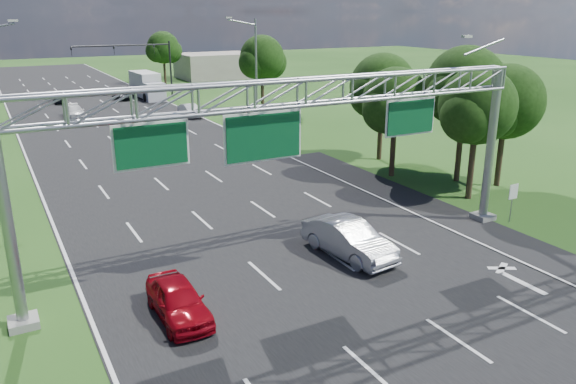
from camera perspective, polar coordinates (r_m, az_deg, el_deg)
ground at (r=40.77m, az=-11.71°, el=2.41°), size 220.00×220.00×0.00m
road at (r=40.77m, az=-11.71°, el=2.41°), size 18.00×180.00×0.02m
road_flare at (r=32.25m, az=14.98°, el=-1.96°), size 3.00×30.00×0.02m
sign_gantry at (r=23.13m, az=1.55°, el=8.63°), size 23.50×1.00×9.56m
regulatory_sign at (r=31.41m, az=21.89°, el=-0.29°), size 0.60×0.08×2.10m
traffic_signal at (r=75.30m, az=-14.54°, el=13.17°), size 12.21×0.24×7.00m
streetlight_r_mid at (r=53.00m, az=-3.45°, el=12.39°), size 2.97×0.22×10.16m
tree_cluster_right at (r=37.76m, az=15.40°, el=9.18°), size 9.91×14.60×8.68m
tree_verge_rd at (r=62.27m, az=-2.61°, el=13.27°), size 5.76×4.80×8.28m
tree_verge_re at (r=89.58m, az=-12.52°, el=13.99°), size 5.76×4.80×7.84m
building_right at (r=96.77m, az=-7.31°, el=12.62°), size 12.00×9.00×4.00m
red_coupe at (r=20.95m, az=-11.09°, el=-10.74°), size 1.66×4.07×1.38m
silver_sedan at (r=25.54m, az=6.20°, el=-4.77°), size 2.36×5.14×1.63m
car_queue_a at (r=63.24m, az=-20.86°, el=7.64°), size 1.93×4.45×1.27m
car_queue_b at (r=74.68m, az=-16.49°, el=9.40°), size 1.98×4.01×1.10m
car_queue_c at (r=74.35m, az=-22.16°, el=8.87°), size 1.70×3.85×1.29m
car_queue_d at (r=60.56m, az=-9.90°, el=8.14°), size 1.64×4.06×1.31m
box_truck at (r=75.49m, az=-14.14°, el=10.43°), size 2.67×8.48×3.19m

